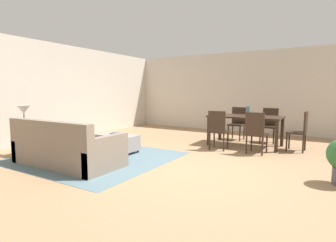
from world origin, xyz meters
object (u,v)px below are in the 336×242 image
Objects in this scene: table_lamp at (24,111)px; dining_chair_near_right at (256,131)px; ottoman_table at (118,142)px; dining_chair_near_left at (218,128)px; book_on_ottoman at (117,134)px; couch at (66,149)px; dining_table at (245,119)px; vase_centerpiece at (248,111)px; dining_chair_far_right at (269,123)px; side_table at (25,135)px; dining_chair_head_east at (301,129)px; dining_chair_far_left at (238,121)px.

dining_chair_near_right is at bearing 32.55° from table_lamp.
ottoman_table is 2.33m from dining_chair_near_left.
couch is at bearing -91.94° from book_on_ottoman.
dining_table is 6.70× the size of book_on_ottoman.
dining_chair_near_right is 3.54× the size of book_on_ottoman.
couch is 1.51m from table_lamp.
table_lamp is at bearing -137.68° from vase_centerpiece.
ottoman_table is 1.02× the size of dining_chair_far_right.
couch is 3.34m from dining_chair_near_left.
vase_centerpiece reaches higher than book_on_ottoman.
dining_chair_near_right reaches higher than dining_table.
table_lamp reaches higher than dining_chair_far_right.
couch is 4.00× the size of table_lamp.
side_table is at bearing -136.67° from book_on_ottoman.
vase_centerpiece reaches higher than dining_chair_head_east.
dining_chair_far_left reaches higher than couch.
dining_chair_near_right is 1.85m from dining_chair_far_left.
couch is 2.28× the size of dining_chair_head_east.
ottoman_table is 3.54m from dining_chair_far_left.
dining_chair_far_left reaches higher than book_on_ottoman.
couch is 1.36m from book_on_ottoman.
ottoman_table is at bearing 41.20° from side_table.
couch is 1.31m from ottoman_table.
dining_chair_far_right is 3.76× the size of vase_centerpiece.
couch is 5.15m from dining_chair_far_right.
table_lamp is at bearing -138.80° from ottoman_table.
dining_chair_head_east is (4.97, 3.47, -0.44)m from table_lamp.
dining_chair_near_left and dining_chair_far_left have the same top height.
dining_chair_head_east is (0.82, -0.81, 0.00)m from dining_chair_far_right.
dining_chair_far_right is at bearing 90.62° from dining_chair_near_right.
book_on_ottoman is at bearing -144.85° from dining_chair_near_left.
dining_chair_near_left is at bearing 38.85° from table_lamp.
table_lamp is 0.57× the size of dining_chair_near_right.
dining_chair_far_right is at bearing 48.11° from ottoman_table.
side_table is at bearing -141.15° from dining_chair_near_left.
table_lamp reaches higher than ottoman_table.
side_table is 5.14m from vase_centerpiece.
vase_centerpiece is at bearing -179.03° from dining_chair_head_east.
ottoman_table is at bearing -135.68° from dining_table.
side_table is 4.24m from dining_chair_near_left.
dining_chair_far_left is 3.52m from book_on_ottoman.
dining_table is 3.19m from book_on_ottoman.
dining_chair_head_east is 3.76× the size of vase_centerpiece.
book_on_ottoman is (-2.76, -2.96, -0.11)m from dining_chair_far_right.
ottoman_table is 0.20m from book_on_ottoman.
side_table is 0.32× the size of dining_table.
vase_centerpiece is at bearing -59.06° from dining_chair_far_left.
dining_chair_near_left is at bearing 36.87° from ottoman_table.
couch is 2.28× the size of dining_chair_far_left.
table_lamp is 5.12m from vase_centerpiece.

